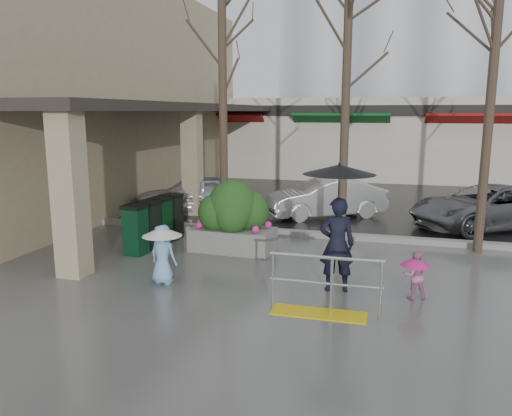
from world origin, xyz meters
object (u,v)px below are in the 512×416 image
at_px(tree_west, 222,44).
at_px(woman, 338,216).
at_px(car_a, 193,194).
at_px(planter, 233,217).
at_px(news_boxes, 155,223).
at_px(tree_midwest, 348,33).
at_px(car_b, 326,198).
at_px(car_c, 487,207).
at_px(tree_mideast, 495,44).
at_px(handrail, 323,293).
at_px(child_pink, 415,271).
at_px(child_blue, 163,247).

height_order(tree_west, woman, tree_west).
bearing_deg(car_a, tree_west, 17.09).
bearing_deg(planter, news_boxes, -176.84).
distance_m(tree_midwest, woman, 5.21).
height_order(tree_west, car_a, tree_west).
xyz_separation_m(woman, car_b, (-1.07, 6.73, -0.83)).
distance_m(news_boxes, car_c, 9.50).
bearing_deg(car_b, news_boxes, -68.59).
bearing_deg(planter, tree_mideast, 13.83).
bearing_deg(handrail, news_boxes, 145.20).
bearing_deg(tree_mideast, handrail, -123.19).
bearing_deg(car_a, news_boxes, -10.19).
distance_m(handrail, tree_west, 7.52).
height_order(tree_mideast, woman, tree_mideast).
xyz_separation_m(news_boxes, car_a, (-0.72, 4.28, 0.03)).
bearing_deg(car_b, tree_west, -67.32).
xyz_separation_m(child_pink, news_boxes, (-6.21, 2.09, 0.08)).
xyz_separation_m(child_pink, car_c, (2.25, 6.41, 0.11)).
xyz_separation_m(handrail, news_boxes, (-4.69, 3.26, 0.23)).
relative_size(tree_midwest, car_a, 1.89).
distance_m(tree_midwest, car_a, 7.50).
bearing_deg(child_blue, car_b, -95.02).
bearing_deg(car_c, planter, -87.73).
height_order(tree_west, child_blue, tree_west).
xyz_separation_m(woman, child_blue, (-3.36, -0.47, -0.73)).
height_order(tree_west, planter, tree_west).
bearing_deg(tree_west, child_pink, -36.63).
bearing_deg(planter, car_a, 123.52).
bearing_deg(child_blue, car_c, -123.17).
relative_size(handrail, news_boxes, 0.87).
bearing_deg(car_b, child_blue, -47.79).
bearing_deg(tree_west, woman, -46.13).
height_order(tree_mideast, planter, tree_mideast).
relative_size(handrail, car_a, 0.51).
bearing_deg(planter, child_pink, -27.84).
relative_size(woman, child_pink, 2.77).
xyz_separation_m(handrail, child_pink, (1.52, 1.17, 0.15)).
height_order(tree_midwest, tree_mideast, tree_midwest).
bearing_deg(car_b, child_pink, -9.90).
bearing_deg(tree_west, planter, -63.52).
distance_m(woman, car_b, 6.86).
distance_m(tree_mideast, child_pink, 5.88).
bearing_deg(tree_midwest, tree_west, -180.00).
distance_m(tree_mideast, car_a, 9.92).
xyz_separation_m(tree_midwest, car_c, (3.93, 2.79, -4.60)).
bearing_deg(tree_west, child_blue, -88.71).
bearing_deg(news_boxes, child_pink, -12.28).
bearing_deg(woman, planter, -50.05).
distance_m(handrail, tree_mideast, 7.28).
bearing_deg(news_boxes, child_blue, -54.21).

